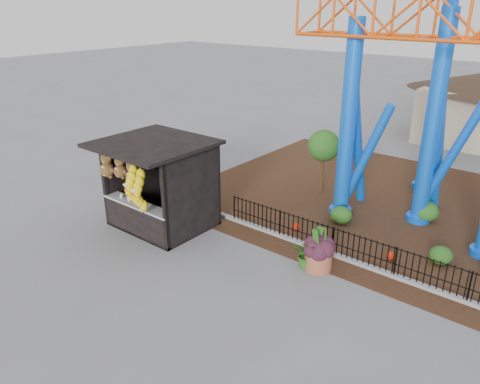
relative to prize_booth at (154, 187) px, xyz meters
The scene contains 9 objects.
ground 3.50m from the prize_booth, 16.34° to the right, with size 120.00×120.00×0.00m, color slate.
mulch_bed 10.11m from the prize_booth, 45.38° to the left, with size 18.00×12.00×0.02m, color #331E11.
curb 7.48m from the prize_booth, 16.76° to the left, with size 18.00×0.18×0.12m, color gray.
prize_booth is the anchor object (origin of this frame).
picket_fence 8.26m from the prize_booth, 14.95° to the left, with size 12.20×0.06×1.00m, color black, non-canonical shape.
terracotta_planter 6.10m from the prize_booth, 11.22° to the left, with size 0.82×0.82×0.60m, color #985037.
planter_foliage 6.01m from the prize_booth, 11.22° to the left, with size 0.70×0.70×0.64m, color #351522.
potted_plant 5.78m from the prize_booth, 10.35° to the left, with size 0.83×0.72×0.92m, color #265D1B.
landscaping 9.40m from the prize_booth, 33.88° to the left, with size 9.11×4.22×0.74m.
Camera 1 is at (8.66, -8.83, 7.46)m, focal length 35.00 mm.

